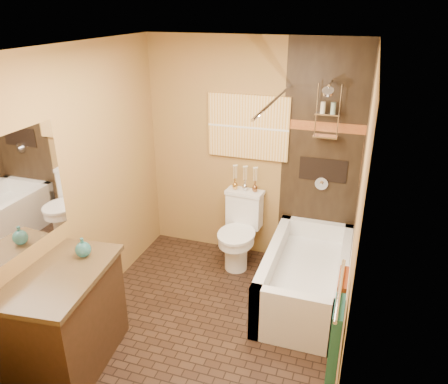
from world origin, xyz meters
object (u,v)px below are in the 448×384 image
at_px(sunset_painting, 248,127).
at_px(bathtub, 306,281).
at_px(toilet, 240,230).
at_px(vanity, 66,319).

distance_m(sunset_painting, bathtub, 1.73).
relative_size(toilet, vanity, 0.78).
xyz_separation_m(sunset_painting, vanity, (-0.89, -2.19, -1.10)).
relative_size(bathtub, toilet, 1.80).
height_order(bathtub, vanity, vanity).
bearing_deg(toilet, sunset_painting, 95.06).
bearing_deg(toilet, vanity, -109.85).
height_order(sunset_painting, toilet, sunset_painting).
relative_size(bathtub, vanity, 1.41).
xyz_separation_m(bathtub, toilet, (-0.83, 0.45, 0.20)).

